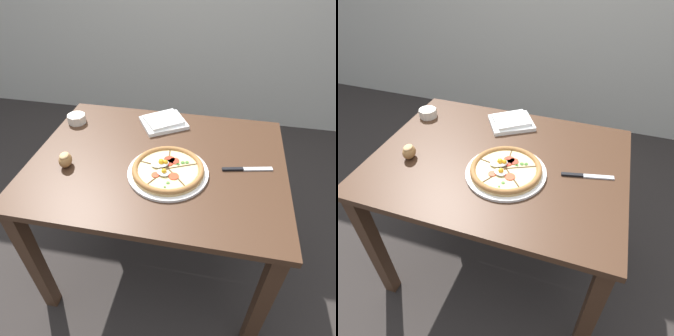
% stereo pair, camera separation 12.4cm
% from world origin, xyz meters
% --- Properties ---
extents(ground_plane, '(12.00, 12.00, 0.00)m').
position_xyz_m(ground_plane, '(0.00, 0.00, 0.00)').
color(ground_plane, '#2D2826').
extents(dining_table, '(1.12, 0.85, 0.77)m').
position_xyz_m(dining_table, '(0.00, 0.00, 0.65)').
color(dining_table, '#422819').
rests_on(dining_table, ground_plane).
extents(pizza, '(0.34, 0.34, 0.05)m').
position_xyz_m(pizza, '(0.06, -0.08, 0.79)').
color(pizza, white).
rests_on(pizza, dining_table).
extents(ramekin_bowl, '(0.10, 0.10, 0.04)m').
position_xyz_m(ramekin_bowl, '(-0.48, 0.22, 0.79)').
color(ramekin_bowl, silver).
rests_on(ramekin_bowl, dining_table).
extents(napkin_folded, '(0.28, 0.27, 0.04)m').
position_xyz_m(napkin_folded, '(-0.03, 0.29, 0.78)').
color(napkin_folded, white).
rests_on(napkin_folded, dining_table).
extents(bread_piece_near, '(0.06, 0.08, 0.06)m').
position_xyz_m(bread_piece_near, '(-0.38, -0.12, 0.80)').
color(bread_piece_near, '#A3703D').
rests_on(bread_piece_near, dining_table).
extents(knife_main, '(0.22, 0.06, 0.01)m').
position_xyz_m(knife_main, '(0.39, 0.00, 0.77)').
color(knife_main, silver).
rests_on(knife_main, dining_table).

